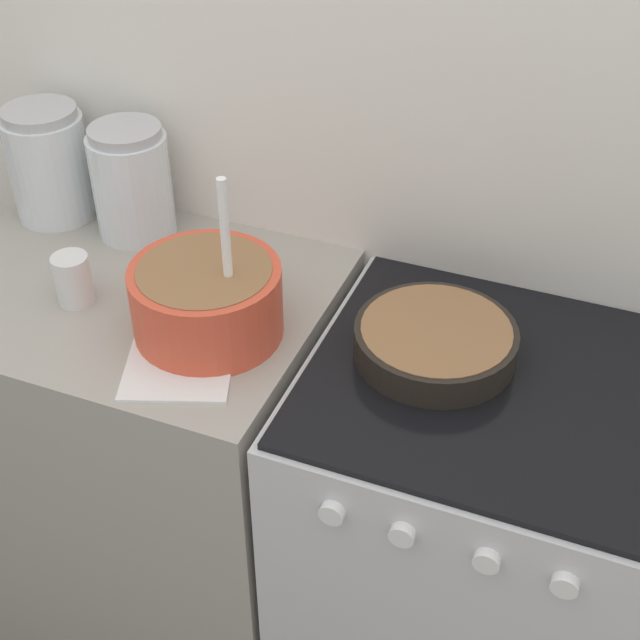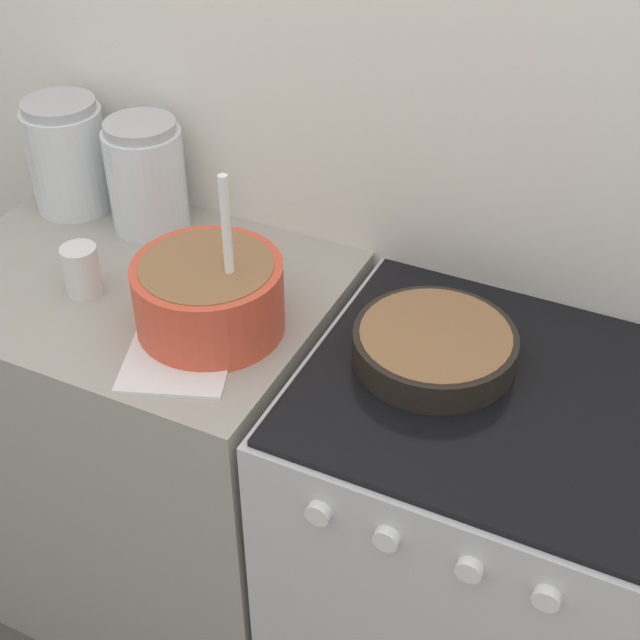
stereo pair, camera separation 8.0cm
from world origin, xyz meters
The scene contains 9 objects.
wall_back centered at (0.00, 0.61, 1.20)m, with size 4.54×0.05×2.40m.
countertop_cabinet centered at (-0.38, 0.29, 0.47)m, with size 0.77×0.58×0.94m.
stove centered at (0.33, 0.29, 0.47)m, with size 0.64×0.60×0.94m.
mixing_bowl centered at (-0.17, 0.23, 1.01)m, with size 0.26×0.26×0.31m.
baking_pan centered at (0.22, 0.32, 0.97)m, with size 0.28×0.28×0.06m.
storage_jar_left centered at (-0.65, 0.48, 1.04)m, with size 0.17×0.17×0.24m.
storage_jar_middle centered at (-0.46, 0.48, 1.03)m, with size 0.16×0.16×0.23m.
tin_can centered at (-0.44, 0.22, 0.98)m, with size 0.07×0.07×0.10m.
recipe_page centered at (-0.19, 0.17, 0.94)m, with size 0.26×0.32×0.01m.
Camera 2 is at (0.54, -0.81, 1.91)m, focal length 50.00 mm.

